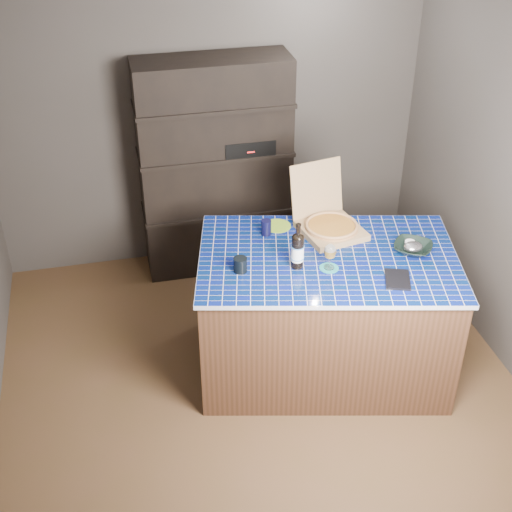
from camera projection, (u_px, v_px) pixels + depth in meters
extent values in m
plane|color=#533723|center=(258.00, 378.00, 4.99)|extent=(3.50, 3.50, 0.00)
plane|color=silver|center=(259.00, 14.00, 3.62)|extent=(3.50, 3.50, 0.00)
plane|color=#433D3A|center=(209.00, 117.00, 5.74)|extent=(3.50, 0.00, 3.50)
plane|color=#433D3A|center=(357.00, 440.00, 2.88)|extent=(3.50, 0.00, 3.50)
cube|color=black|center=(215.00, 168.00, 5.75)|extent=(1.20, 0.40, 1.80)
cube|color=black|center=(247.00, 142.00, 5.63)|extent=(0.40, 0.32, 0.12)
cube|color=#4C2D1E|center=(325.00, 315.00, 4.88)|extent=(1.83, 1.36, 0.89)
cube|color=#051B4B|center=(328.00, 258.00, 4.63)|extent=(1.87, 1.41, 0.03)
cube|color=#9F7852|center=(331.00, 231.00, 4.85)|extent=(0.45, 0.45, 0.04)
cube|color=#9F7852|center=(316.00, 188.00, 4.91)|extent=(0.40, 0.16, 0.38)
cylinder|color=#AF7948|center=(332.00, 227.00, 4.83)|extent=(0.36, 0.36, 0.01)
cylinder|color=maroon|center=(332.00, 226.00, 4.83)|extent=(0.31, 0.31, 0.01)
torus|color=#AF7948|center=(332.00, 225.00, 4.82)|extent=(0.36, 0.36, 0.02)
cylinder|color=black|center=(297.00, 252.00, 4.46)|extent=(0.08, 0.08, 0.22)
ellipsoid|color=black|center=(298.00, 237.00, 4.40)|extent=(0.08, 0.08, 0.04)
cylinder|color=black|center=(298.00, 230.00, 4.37)|extent=(0.03, 0.03, 0.09)
cylinder|color=white|center=(297.00, 253.00, 4.47)|extent=(0.08, 0.08, 0.10)
cylinder|color=#4185DE|center=(297.00, 258.00, 4.48)|extent=(0.08, 0.08, 0.01)
cylinder|color=#4185DE|center=(298.00, 246.00, 4.44)|extent=(0.08, 0.08, 0.01)
cylinder|color=#187F7D|center=(329.00, 268.00, 4.50)|extent=(0.12, 0.12, 0.01)
cylinder|color=white|center=(329.00, 267.00, 4.50)|extent=(0.07, 0.07, 0.00)
cylinder|color=white|center=(329.00, 262.00, 4.48)|extent=(0.01, 0.01, 0.07)
ellipsoid|color=white|center=(330.00, 251.00, 4.43)|extent=(0.08, 0.08, 0.10)
cylinder|color=#BB8B1D|center=(330.00, 253.00, 4.44)|extent=(0.06, 0.06, 0.05)
cylinder|color=white|center=(330.00, 249.00, 4.42)|extent=(0.07, 0.07, 0.02)
cylinder|color=black|center=(240.00, 265.00, 4.45)|extent=(0.09, 0.09, 0.10)
cube|color=black|center=(398.00, 279.00, 4.39)|extent=(0.21, 0.25, 0.02)
imported|color=black|center=(413.00, 248.00, 4.65)|extent=(0.34, 0.34, 0.06)
ellipsoid|color=#B1B0BC|center=(413.00, 247.00, 4.64)|extent=(0.13, 0.11, 0.06)
cylinder|color=white|center=(410.00, 245.00, 4.68)|extent=(0.07, 0.07, 0.06)
cylinder|color=black|center=(266.00, 227.00, 4.82)|extent=(0.07, 0.07, 0.11)
cylinder|color=#78A423|center=(277.00, 226.00, 4.94)|extent=(0.19, 0.19, 0.01)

